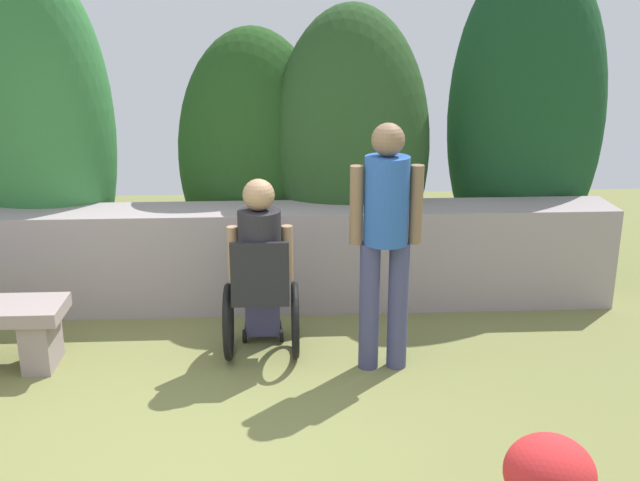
{
  "coord_description": "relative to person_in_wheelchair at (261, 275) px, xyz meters",
  "views": [
    {
      "loc": [
        0.48,
        -3.91,
        2.48
      ],
      "look_at": [
        0.76,
        1.23,
        0.85
      ],
      "focal_mm": 42.58,
      "sensor_mm": 36.0,
      "label": 1
    }
  ],
  "objects": [
    {
      "name": "ground_plane",
      "position": [
        -0.33,
        -1.17,
        -0.62
      ],
      "size": [
        12.1,
        12.1,
        0.0
      ],
      "primitive_type": "plane",
      "color": "olive"
    },
    {
      "name": "person_standing_companion",
      "position": [
        0.85,
        -0.24,
        0.38
      ],
      "size": [
        0.49,
        0.3,
        1.73
      ],
      "rotation": [
        0.0,
        0.0,
        -0.21
      ],
      "color": "#3D4064",
      "rests_on": "ground"
    },
    {
      "name": "hedge_backdrop",
      "position": [
        -0.12,
        1.59,
        0.73
      ],
      "size": [
        7.0,
        1.19,
        2.96
      ],
      "color": "#30552F",
      "rests_on": "ground"
    },
    {
      "name": "stone_retaining_wall",
      "position": [
        -0.33,
        0.96,
        -0.2
      ],
      "size": [
        6.52,
        0.51,
        0.85
      ],
      "primitive_type": "cube",
      "color": "gray",
      "rests_on": "ground"
    },
    {
      "name": "person_in_wheelchair",
      "position": [
        0.0,
        0.0,
        0.0
      ],
      "size": [
        0.53,
        0.66,
        1.33
      ],
      "rotation": [
        0.0,
        0.0,
        -0.08
      ],
      "color": "black",
      "rests_on": "ground"
    },
    {
      "name": "flower_pot_purple_near",
      "position": [
        1.4,
        -2.04,
        -0.33
      ],
      "size": [
        0.44,
        0.44,
        0.52
      ],
      "color": "#A64E35",
      "rests_on": "ground"
    }
  ]
}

